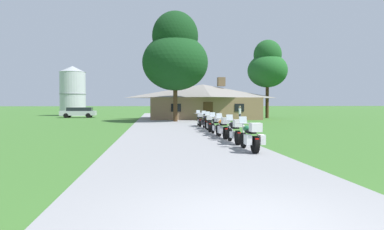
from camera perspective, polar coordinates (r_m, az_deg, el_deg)
ground_plane at (r=24.67m, az=-3.69°, el=-2.35°), size 500.00×500.00×0.00m
asphalt_driveway at (r=22.68m, az=-3.42°, el=-2.66°), size 6.40×80.00×0.06m
motorcycle_green_nearest_to_camera at (r=12.29m, az=10.58°, el=-3.94°), size 0.73×2.08×1.30m
motorcycle_black_second_in_row at (r=14.69m, az=7.67°, el=-2.91°), size 0.66×2.08×1.30m
motorcycle_orange_third_in_row at (r=16.74m, az=5.66°, el=-2.34°), size 0.72×2.08×1.30m
motorcycle_black_fourth_in_row at (r=18.69m, az=4.35°, el=-1.85°), size 0.66×2.08×1.30m
motorcycle_yellow_fifth_in_row at (r=20.85m, az=3.06°, el=-1.45°), size 0.66×2.08×1.30m
motorcycle_silver_sixth_in_row at (r=23.07m, az=2.47°, el=-1.14°), size 0.73×2.08×1.30m
motorcycle_blue_farthest_in_row at (r=25.54m, az=1.35°, el=-0.81°), size 0.66×2.08×1.30m
stone_lodge at (r=39.73m, az=1.98°, el=2.52°), size 13.80×8.18×5.23m
bystander_white_shirt_near_lodge at (r=33.02m, az=8.62°, el=0.38°), size 0.34×0.51×1.69m
tree_by_lodge_front at (r=33.10m, az=-3.04°, el=10.79°), size 6.75×6.75×11.36m
tree_right_of_lodge at (r=43.42m, az=13.45°, el=8.59°), size 5.22×5.22×10.33m
metal_silo_distant at (r=53.64m, az=-20.72°, el=4.09°), size 4.03×4.03×7.88m
parked_silver_suv_far_left at (r=45.69m, az=-19.73°, el=0.51°), size 4.65×2.01×1.40m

